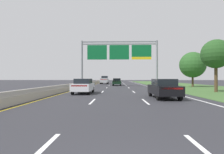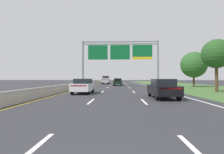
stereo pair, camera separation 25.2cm
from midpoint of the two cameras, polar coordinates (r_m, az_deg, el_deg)
The scene contains 11 objects.
ground_plane at distance 37.36m, azimuth 1.58°, elevation -2.83°, with size 220.00×220.00×0.00m, color #2B2B30.
lane_striping at distance 36.90m, azimuth 1.58°, elevation -2.86°, with size 11.96×106.00×0.01m.
grass_verge_right at distance 39.88m, azimuth 22.08°, elevation -2.64°, with size 14.00×110.00×0.02m, color #3D602D.
median_barrier_concrete at distance 37.93m, azimuth -8.45°, elevation -2.26°, with size 0.60×110.00×0.85m.
overhead_sign_gantry at distance 36.13m, azimuth 2.06°, elevation 7.18°, with size 15.06×0.42×8.99m.
pickup_truck_silver at distance 50.96m, azimuth -2.49°, elevation -0.95°, with size 2.12×5.44×2.20m.
car_white_left_lane_sedan at distance 19.73m, azimuth -9.23°, elevation -2.71°, with size 1.85×4.41×1.57m.
car_darkgreen_centre_lane_sedan at distance 39.89m, azimuth 1.37°, elevation -1.50°, with size 1.95×4.45×1.57m.
car_black_right_lane_sedan at distance 15.53m, azimuth 15.32°, elevation -3.36°, with size 1.89×4.43×1.57m.
roadside_tree_near at distance 24.56m, azimuth 29.34°, elevation 6.22°, with size 3.35×3.35×6.13m.
roadside_tree_mid at distance 37.43m, azimuth 23.61°, elevation 3.49°, with size 4.80×4.80×6.51m.
Camera 1 is at (-0.13, -2.33, 1.65)m, focal length 29.40 mm.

